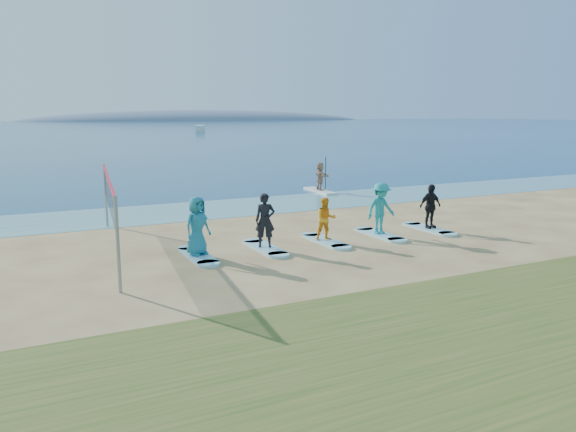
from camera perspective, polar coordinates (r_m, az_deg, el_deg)
name	(u,v)px	position (r m, az deg, el deg)	size (l,w,h in m)	color
ground	(320,262)	(17.28, 3.32, -4.64)	(600.00, 600.00, 0.00)	tan
shallow_water	(210,209)	(26.69, -7.94, 0.69)	(600.00, 600.00, 0.00)	teal
ocean	(39,129)	(174.71, -23.99, 8.12)	(600.00, 600.00, 0.00)	navy
island_ridge	(205,120)	(331.03, -8.41, 9.60)	(220.00, 56.00, 18.00)	slate
volleyball_net	(109,194)	(18.96, -17.70, 2.11)	(1.17, 9.03, 2.50)	gray
paddleboard	(320,191)	(32.31, 3.28, 2.57)	(0.70, 3.00, 0.12)	silver
paddleboarder	(320,176)	(32.20, 3.29, 4.06)	(1.46, 0.47, 1.58)	tan
boat_offshore_b	(200,132)	(133.97, -8.90, 8.44)	(1.95, 6.46, 1.52)	silver
surfboard_0	(198,256)	(17.97, -9.13, -4.02)	(0.70, 2.20, 0.09)	#91D0E1
student_0	(197,226)	(17.75, -9.22, -0.98)	(0.91, 0.59, 1.85)	teal
surfboard_1	(265,248)	(18.76, -2.32, -3.27)	(0.70, 2.20, 0.09)	#91D0E1
student_1	(265,220)	(18.56, -2.35, -0.44)	(0.66, 0.43, 1.80)	black
surfboard_2	(326,241)	(19.80, 3.84, -2.55)	(0.70, 2.20, 0.09)	#91D0E1
student_2	(326,219)	(19.64, 3.86, -0.30)	(0.73, 0.57, 1.49)	orange
surfboard_3	(380,235)	(21.04, 9.32, -1.88)	(0.70, 2.20, 0.09)	#91D0E1
student_3	(381,208)	(20.86, 9.40, 0.78)	(1.22, 0.70, 1.89)	teal
surfboard_4	(429,229)	(22.46, 14.15, -1.28)	(0.70, 2.20, 0.09)	#91D0E1
student_4	(430,206)	(22.30, 14.25, 0.97)	(1.00, 0.42, 1.70)	black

